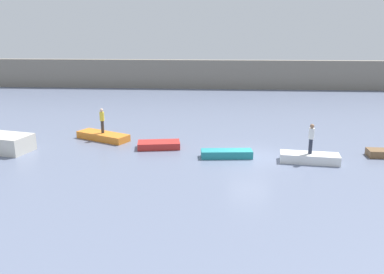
{
  "coord_description": "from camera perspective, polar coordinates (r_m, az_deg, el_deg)",
  "views": [
    {
      "loc": [
        -2.08,
        -23.46,
        7.68
      ],
      "look_at": [
        -3.79,
        2.22,
        0.62
      ],
      "focal_mm": 36.9,
      "sensor_mm": 36.0,
      "label": 1
    }
  ],
  "objects": [
    {
      "name": "rowboat_orange",
      "position": [
        28.99,
        -12.73,
        0.11
      ],
      "size": [
        4.13,
        2.92,
        0.49
      ],
      "primitive_type": "cube",
      "rotation": [
        0.0,
        0.0,
        -0.46
      ],
      "color": "orange",
      "rests_on": "ground_plane"
    },
    {
      "name": "rowboat_red",
      "position": [
        26.35,
        -4.82,
        -1.14
      ],
      "size": [
        2.95,
        1.72,
        0.45
      ],
      "primitive_type": "cube",
      "rotation": [
        0.0,
        0.0,
        0.16
      ],
      "color": "red",
      "rests_on": "ground_plane"
    },
    {
      "name": "person_yellow_shirt",
      "position": [
        28.69,
        -12.87,
        2.52
      ],
      "size": [
        0.32,
        0.32,
        1.78
      ],
      "color": "#38332D",
      "rests_on": "rowboat_orange"
    },
    {
      "name": "rowboat_white",
      "position": [
        24.51,
        16.62,
        -2.91
      ],
      "size": [
        3.54,
        1.56,
        0.54
      ],
      "primitive_type": "cube",
      "rotation": [
        0.0,
        0.0,
        -0.12
      ],
      "color": "white",
      "rests_on": "ground_plane"
    },
    {
      "name": "person_white_shirt",
      "position": [
        24.15,
        16.85,
        -0.01
      ],
      "size": [
        0.32,
        0.32,
        1.8
      ],
      "color": "#232838",
      "rests_on": "rowboat_white"
    },
    {
      "name": "rowboat_teal",
      "position": [
        24.45,
        5.03,
        -2.43
      ],
      "size": [
        3.22,
        1.2,
        0.48
      ],
      "primitive_type": "cube",
      "rotation": [
        0.0,
        0.0,
        0.09
      ],
      "color": "teal",
      "rests_on": "ground_plane"
    },
    {
      "name": "embankment_wall",
      "position": [
        53.0,
        6.1,
        8.98
      ],
      "size": [
        80.0,
        1.2,
        3.76
      ],
      "primitive_type": "cube",
      "color": "gray",
      "rests_on": "ground_plane"
    },
    {
      "name": "ground_plane",
      "position": [
        24.77,
        8.44,
        -2.88
      ],
      "size": [
        120.0,
        120.0,
        0.0
      ],
      "primitive_type": "plane",
      "color": "slate"
    }
  ]
}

